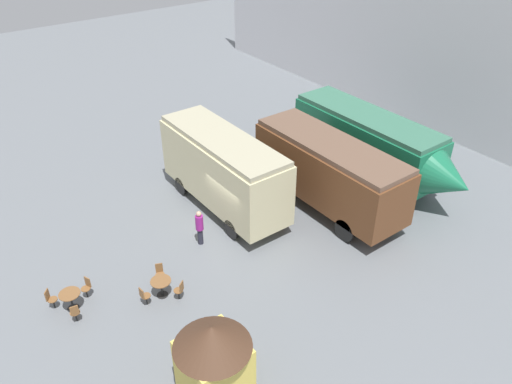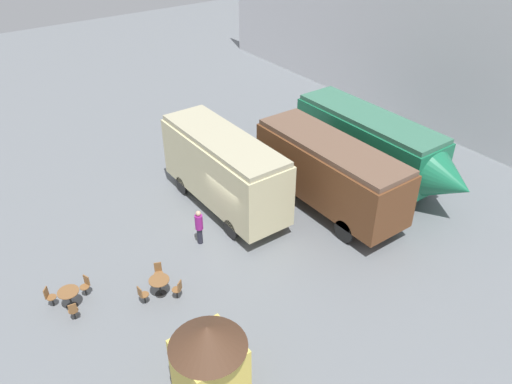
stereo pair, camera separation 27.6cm
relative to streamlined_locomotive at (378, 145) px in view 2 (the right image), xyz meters
name	(u,v)px [view 2 (the right image)]	position (x,y,z in m)	size (l,w,h in m)	color
ground_plane	(236,227)	(-0.74, -8.23, -2.01)	(80.00, 80.00, 0.00)	slate
backdrop_wall	(461,65)	(-0.74, 7.07, 2.49)	(44.00, 0.15, 9.00)	silver
streamlined_locomotive	(378,145)	(0.00, 0.00, 0.00)	(10.26, 2.47, 3.36)	#196B47
passenger_coach_wooden	(330,170)	(0.47, -3.80, 0.04)	(7.96, 2.56, 3.47)	brown
passenger_coach_vintage	(224,168)	(-2.46, -7.72, 0.13)	(7.42, 2.40, 3.74)	beige
cafe_table_near	(69,295)	(-0.27, -15.98, -1.43)	(0.78, 0.78, 0.77)	black
cafe_table_mid	(159,283)	(1.10, -12.99, -1.45)	(0.79, 0.79, 0.74)	black
cafe_chair_0	(73,310)	(0.48, -16.09, -1.50)	(0.37, 0.36, 0.87)	black
cafe_chair_1	(86,284)	(-0.55, -15.26, -1.50)	(0.38, 0.39, 0.87)	black
cafe_chair_2	(49,296)	(-0.75, -16.57, -1.50)	(0.40, 0.41, 0.87)	black
cafe_chair_3	(158,271)	(0.40, -12.69, -1.50)	(0.40, 0.38, 0.87)	black
cafe_chair_4	(142,294)	(1.19, -13.75, -1.50)	(0.36, 0.37, 0.87)	black
cafe_chair_5	(178,289)	(1.72, -12.53, -1.50)	(0.40, 0.40, 0.87)	black
visitor_person	(199,226)	(-0.72, -10.15, -1.10)	(0.34, 0.34, 1.68)	#262633
ticket_kiosk	(209,358)	(5.93, -13.68, -0.34)	(2.34, 2.34, 3.00)	#DBC151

